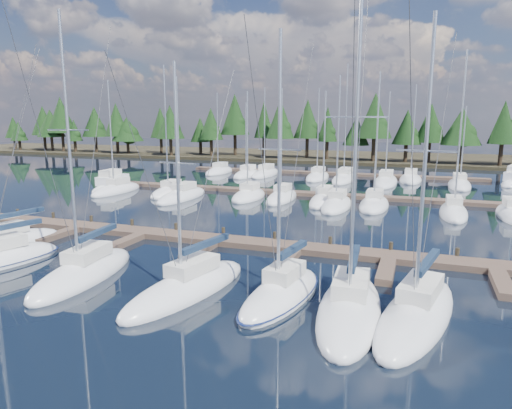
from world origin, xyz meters
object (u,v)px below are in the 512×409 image
at_px(front_sailboat_4, 282,294).
at_px(motor_yacht_left, 113,185).
at_px(front_sailboat_5, 350,309).
at_px(front_sailboat_3, 188,288).
at_px(front_sailboat_2, 84,273).
at_px(front_sailboat_6, 417,313).
at_px(main_dock, 214,242).

height_order(front_sailboat_4, motor_yacht_left, front_sailboat_4).
height_order(front_sailboat_4, front_sailboat_5, front_sailboat_5).
bearing_deg(front_sailboat_4, front_sailboat_3, -170.33).
bearing_deg(motor_yacht_left, front_sailboat_5, -39.13).
xyz_separation_m(front_sailboat_2, motor_yacht_left, (-18.85, 27.57, 0.16)).
height_order(front_sailboat_2, front_sailboat_4, front_sailboat_2).
height_order(front_sailboat_3, front_sailboat_6, front_sailboat_6).
bearing_deg(motor_yacht_left, front_sailboat_2, -55.63).
relative_size(main_dock, front_sailboat_3, 3.58).
bearing_deg(front_sailboat_4, front_sailboat_5, -10.84).
bearing_deg(front_sailboat_4, main_dock, 133.16).
relative_size(main_dock, front_sailboat_6, 3.19).
relative_size(front_sailboat_3, front_sailboat_4, 0.91).
distance_m(front_sailboat_6, motor_yacht_left, 45.47).
height_order(front_sailboat_6, motor_yacht_left, front_sailboat_6).
relative_size(front_sailboat_4, front_sailboat_6, 0.98).
bearing_deg(front_sailboat_2, motor_yacht_left, 124.37).
bearing_deg(front_sailboat_2, main_dock, 64.96).
height_order(front_sailboat_5, motor_yacht_left, front_sailboat_5).
relative_size(front_sailboat_2, front_sailboat_5, 0.93).
bearing_deg(front_sailboat_2, front_sailboat_3, -0.28).
distance_m(front_sailboat_4, front_sailboat_6, 6.38).
bearing_deg(main_dock, front_sailboat_2, -115.04).
relative_size(front_sailboat_4, motor_yacht_left, 1.62).
distance_m(front_sailboat_3, motor_yacht_left, 37.55).
bearing_deg(front_sailboat_3, front_sailboat_2, 179.72).
bearing_deg(front_sailboat_2, front_sailboat_5, 0.47).
distance_m(front_sailboat_2, front_sailboat_5, 14.88).
relative_size(front_sailboat_3, front_sailboat_6, 0.89).
bearing_deg(front_sailboat_6, front_sailboat_4, 178.76).
bearing_deg(front_sailboat_3, front_sailboat_5, 1.07).
xyz_separation_m(front_sailboat_3, front_sailboat_4, (4.80, 0.82, 0.02)).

